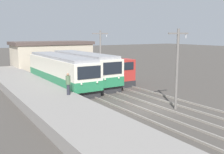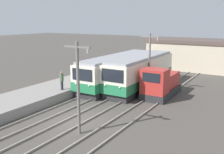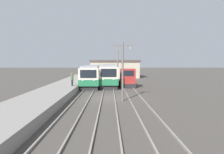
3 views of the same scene
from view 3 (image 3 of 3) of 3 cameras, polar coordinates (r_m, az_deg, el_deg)
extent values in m
plane|color=#47423D|center=(19.95, -1.80, -6.89)|extent=(200.00, 200.00, 0.00)
cube|color=gray|center=(20.95, -19.24, -5.44)|extent=(4.50, 54.00, 0.83)
cube|color=gray|center=(20.28, -11.28, -6.59)|extent=(0.10, 60.00, 0.14)
cube|color=gray|center=(20.06, -7.21, -6.65)|extent=(0.10, 60.00, 0.14)
cube|color=gray|center=(19.96, -3.30, -6.69)|extent=(0.10, 60.00, 0.14)
cube|color=gray|center=(19.94, 0.86, -6.69)|extent=(0.10, 60.00, 0.14)
cube|color=gray|center=(20.04, 5.36, -6.65)|extent=(0.10, 60.00, 0.14)
cube|color=gray|center=(20.25, 9.44, -6.58)|extent=(0.10, 60.00, 0.14)
cube|color=#28282B|center=(31.16, -6.19, -1.94)|extent=(2.58, 12.99, 0.70)
cube|color=silver|center=(31.01, -6.22, 0.99)|extent=(2.80, 13.53, 2.50)
cube|color=#267A4C|center=(31.08, -6.20, -0.48)|extent=(2.84, 13.57, 0.90)
cube|color=black|center=(24.24, -7.77, 1.03)|extent=(2.24, 0.06, 1.10)
sphere|color=silver|center=(24.42, -9.54, -1.20)|extent=(0.18, 0.18, 0.18)
sphere|color=silver|center=(24.23, -5.94, -1.21)|extent=(0.18, 0.18, 0.18)
cube|color=#939399|center=(30.94, -6.24, 3.55)|extent=(2.46, 12.99, 0.28)
cube|color=#28282B|center=(31.13, -1.03, -1.92)|extent=(2.58, 11.74, 0.70)
cube|color=silver|center=(30.97, -1.03, 1.13)|extent=(2.80, 12.23, 2.62)
cube|color=#267A4C|center=(31.04, -1.03, -0.42)|extent=(2.84, 12.27, 0.94)
cube|color=black|center=(24.80, -1.12, 1.37)|extent=(2.24, 0.06, 1.15)
sphere|color=silver|center=(24.89, -2.89, -0.92)|extent=(0.18, 0.18, 0.18)
sphere|color=silver|center=(24.88, 0.66, -0.92)|extent=(0.18, 0.18, 0.18)
cube|color=#939399|center=(30.90, -1.04, 3.81)|extent=(2.46, 11.74, 0.28)
cube|color=#28282B|center=(29.68, 4.76, -2.28)|extent=(2.40, 5.59, 0.70)
cube|color=#B22D28|center=(27.64, 5.15, 0.30)|extent=(2.28, 1.79, 2.30)
cube|color=black|center=(26.70, 5.36, 1.22)|extent=(1.68, 0.04, 0.83)
cube|color=#B22D28|center=(30.45, 4.61, -0.11)|extent=(1.92, 3.70, 1.40)
cylinder|color=black|center=(30.38, 4.63, 1.68)|extent=(0.16, 0.16, 0.50)
cylinder|color=slate|center=(18.04, 3.49, 1.64)|extent=(0.20, 0.20, 6.11)
cube|color=slate|center=(18.09, 3.53, 10.24)|extent=(2.00, 0.12, 0.12)
cylinder|color=#B2B2B7|center=(18.15, 6.09, 9.57)|extent=(0.10, 0.10, 0.30)
cylinder|color=slate|center=(29.61, 1.86, 2.97)|extent=(0.20, 0.20, 6.11)
cube|color=slate|center=(29.63, 1.87, 8.21)|extent=(2.00, 0.12, 0.12)
cylinder|color=#B2B2B7|center=(29.67, 3.43, 7.82)|extent=(0.10, 0.10, 0.30)
cylinder|color=#282833|center=(24.31, -12.88, -1.86)|extent=(0.26, 0.26, 0.86)
cylinder|color=#4C6647|center=(24.23, -12.92, -0.03)|extent=(0.38, 0.38, 0.71)
sphere|color=#9E7051|center=(24.20, -12.94, 1.06)|extent=(0.22, 0.22, 0.22)
cube|color=beige|center=(45.59, 0.95, 2.38)|extent=(12.00, 6.00, 4.02)
cube|color=#51423D|center=(45.54, 0.96, 5.22)|extent=(12.60, 6.30, 0.50)
camera|label=1|loc=(13.96, -74.26, 8.03)|focal=42.00mm
camera|label=2|loc=(13.03, 66.52, 16.63)|focal=42.00mm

